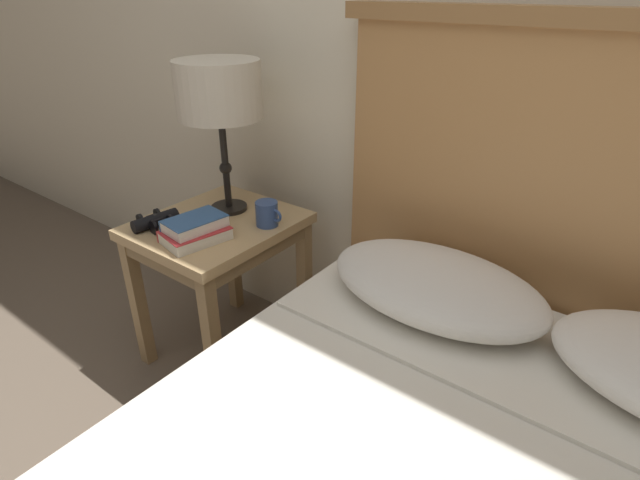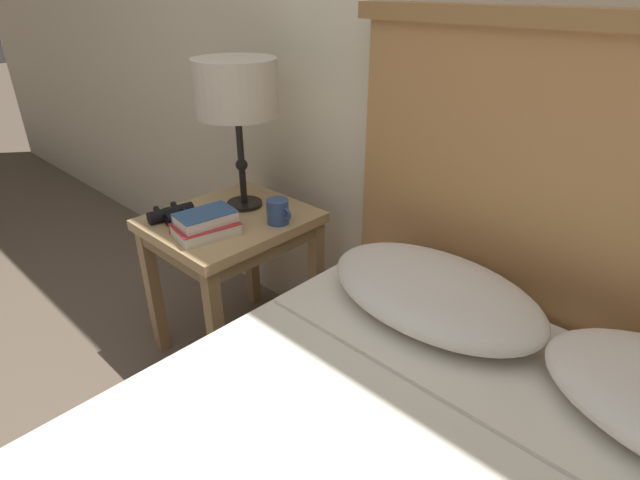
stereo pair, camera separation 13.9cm
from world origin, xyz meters
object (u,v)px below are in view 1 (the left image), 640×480
table_lamp (219,93)px  book_on_nightstand (195,235)px  coffee_mug (267,214)px  binoculars_pair (156,221)px  nightstand (219,243)px  book_stacked_on_top (195,223)px

table_lamp → book_on_nightstand: table_lamp is taller
coffee_mug → table_lamp: bearing=175.9°
book_on_nightstand → binoculars_pair: binoculars_pair is taller
coffee_mug → binoculars_pair: bearing=-141.1°
nightstand → binoculars_pair: bearing=-130.1°
nightstand → coffee_mug: 0.22m
book_stacked_on_top → binoculars_pair: size_ratio=1.22×
nightstand → book_on_nightstand: 0.18m
table_lamp → book_on_nightstand: 0.47m
book_stacked_on_top → table_lamp: bearing=111.6°
nightstand → book_stacked_on_top: 0.20m
binoculars_pair → coffee_mug: 0.38m
binoculars_pair → nightstand: bearing=49.9°
nightstand → book_on_nightstand: size_ratio=2.52×
book_on_nightstand → table_lamp: bearing=112.0°
book_stacked_on_top → binoculars_pair: (-0.18, -0.02, -0.04)m
book_on_nightstand → book_stacked_on_top: bearing=124.5°
nightstand → binoculars_pair: (-0.13, -0.15, 0.11)m
nightstand → table_lamp: size_ratio=1.08×
book_stacked_on_top → book_on_nightstand: bearing=-55.5°
book_on_nightstand → coffee_mug: size_ratio=2.16×
book_on_nightstand → coffee_mug: bearing=64.3°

